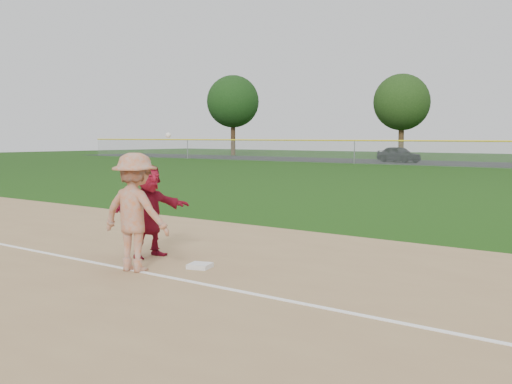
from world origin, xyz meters
The scene contains 8 objects.
ground centered at (0.00, 0.00, 0.00)m, with size 160.00×160.00×0.00m, color #173D0B.
foul_line centered at (0.00, -0.80, 0.03)m, with size 60.00×0.10×0.01m, color white.
first_base centered at (-0.15, 0.08, 0.06)m, with size 0.38×0.38×0.08m, color silver.
base_runner centered at (-1.68, 0.24, 0.94)m, with size 1.71×0.54×1.84m, color maroon.
car_left centered at (-18.43, 45.21, 0.74)m, with size 1.72×4.28×1.46m, color black.
first_base_play centered at (-0.88, -0.77, 1.05)m, with size 1.45×1.00×2.42m.
tree_0 centered at (-44.00, 52.00, 6.59)m, with size 6.40×6.40×9.81m.
tree_1 centered at (-22.00, 53.00, 5.83)m, with size 5.80×5.80×8.75m.
Camera 1 is at (7.69, -8.12, 2.38)m, focal length 45.00 mm.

